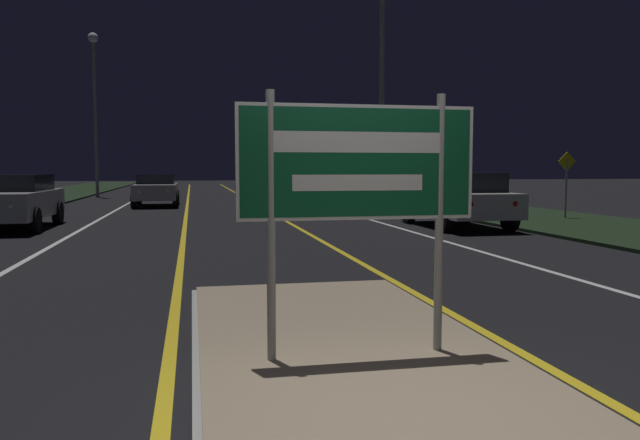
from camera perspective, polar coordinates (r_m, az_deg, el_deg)
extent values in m
plane|color=black|center=(4.05, 8.68, -18.95)|extent=(160.00, 160.00, 0.00)
cube|color=#999993|center=(5.27, 3.38, -12.94)|extent=(2.66, 6.59, 0.05)
cube|color=gray|center=(5.26, 3.38, -12.68)|extent=(2.54, 6.47, 0.10)
cube|color=black|center=(25.89, 13.06, 1.13)|extent=(5.00, 100.00, 0.08)
cube|color=gold|center=(28.52, -12.04, 1.40)|extent=(0.12, 70.00, 0.01)
cube|color=gold|center=(28.66, -5.96, 1.49)|extent=(0.12, 70.00, 0.01)
cube|color=silver|center=(28.67, -17.41, 1.30)|extent=(0.12, 70.00, 0.01)
cube|color=silver|center=(29.05, -0.69, 1.56)|extent=(0.12, 70.00, 0.01)
cube|color=silver|center=(29.12, -23.29, 1.18)|extent=(0.10, 70.00, 0.01)
cube|color=silver|center=(29.76, 5.00, 1.62)|extent=(0.10, 70.00, 0.01)
cylinder|color=#9E9E99|center=(4.90, -4.51, -0.65)|extent=(0.07, 0.07, 2.13)
cylinder|color=#9E9E99|center=(5.26, 10.84, -0.35)|extent=(0.07, 0.07, 2.13)
cube|color=#0F512D|center=(5.02, 3.47, 5.27)|extent=(1.95, 0.04, 0.92)
cube|color=white|center=(5.00, 3.54, 5.27)|extent=(1.95, 0.00, 0.92)
cube|color=#0F512D|center=(4.99, 3.54, 5.27)|extent=(1.89, 0.01, 0.86)
cube|color=white|center=(4.99, 3.56, 7.12)|extent=(1.37, 0.01, 0.17)
cube|color=white|center=(4.99, 3.54, 3.43)|extent=(1.07, 0.01, 0.13)
cylinder|color=#9E9E99|center=(37.23, -19.85, 8.61)|extent=(0.18, 0.18, 8.62)
sphere|color=white|center=(37.81, -20.05, 15.39)|extent=(0.55, 0.55, 0.55)
cylinder|color=#9E9E99|center=(25.34, 5.69, 13.14)|extent=(0.18, 0.18, 10.65)
cube|color=silver|center=(17.61, 12.35, 1.55)|extent=(1.87, 4.34, 0.65)
cube|color=black|center=(17.35, 12.73, 3.39)|extent=(1.65, 2.26, 0.50)
sphere|color=red|center=(15.41, 13.62, 1.38)|extent=(0.14, 0.14, 0.14)
sphere|color=red|center=(15.94, 17.40, 1.41)|extent=(0.14, 0.14, 0.14)
cylinder|color=black|center=(18.54, 8.11, 0.77)|extent=(0.22, 0.70, 0.70)
cylinder|color=black|center=(19.22, 13.15, 0.83)|extent=(0.22, 0.70, 0.70)
cylinder|color=black|center=(16.04, 11.35, 0.11)|extent=(0.22, 0.70, 0.70)
cylinder|color=black|center=(16.82, 16.98, 0.20)|extent=(0.22, 0.70, 0.70)
cube|color=maroon|center=(26.45, -3.28, 2.66)|extent=(1.81, 4.25, 0.69)
cube|color=black|center=(26.19, -3.21, 3.88)|extent=(1.59, 2.21, 0.44)
sphere|color=red|center=(24.29, -3.87, 2.68)|extent=(0.14, 0.14, 0.14)
sphere|color=red|center=(24.47, -1.27, 2.70)|extent=(0.14, 0.14, 0.14)
cylinder|color=black|center=(27.66, -5.45, 2.02)|extent=(0.22, 0.62, 0.62)
cylinder|color=black|center=(27.90, -1.92, 2.06)|extent=(0.22, 0.62, 0.62)
cylinder|color=black|center=(25.05, -4.80, 1.74)|extent=(0.22, 0.62, 0.62)
cylinder|color=black|center=(25.31, -0.91, 1.79)|extent=(0.22, 0.62, 0.62)
cube|color=#B7B7BC|center=(18.51, -26.35, 1.32)|extent=(1.82, 4.44, 0.69)
cube|color=black|center=(18.74, -26.21, 3.09)|extent=(1.60, 2.31, 0.44)
sphere|color=white|center=(16.23, -26.40, 1.21)|extent=(0.14, 0.14, 0.14)
cylinder|color=black|center=(16.99, -24.64, -0.05)|extent=(0.22, 0.66, 0.66)
cylinder|color=black|center=(19.67, -22.85, 0.61)|extent=(0.22, 0.66, 0.66)
cube|color=#B7B7BC|center=(27.55, -14.74, 2.55)|extent=(1.72, 4.13, 0.63)
cube|color=black|center=(27.79, -14.74, 3.65)|extent=(1.52, 2.15, 0.42)
sphere|color=white|center=(25.54, -16.19, 2.54)|extent=(0.14, 0.14, 0.14)
sphere|color=white|center=(25.48, -13.79, 2.58)|extent=(0.14, 0.14, 0.14)
cylinder|color=black|center=(26.35, -16.66, 1.73)|extent=(0.22, 0.65, 0.65)
cylinder|color=black|center=(26.25, -13.09, 1.80)|extent=(0.22, 0.65, 0.65)
cylinder|color=black|center=(28.90, -16.22, 1.99)|extent=(0.22, 0.65, 0.65)
cylinder|color=black|center=(28.81, -12.96, 2.05)|extent=(0.22, 0.65, 0.65)
cylinder|color=#9E9E99|center=(20.93, 21.58, 2.68)|extent=(0.06, 0.06, 1.82)
cube|color=yellow|center=(20.92, 21.65, 5.00)|extent=(0.60, 0.02, 0.60)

